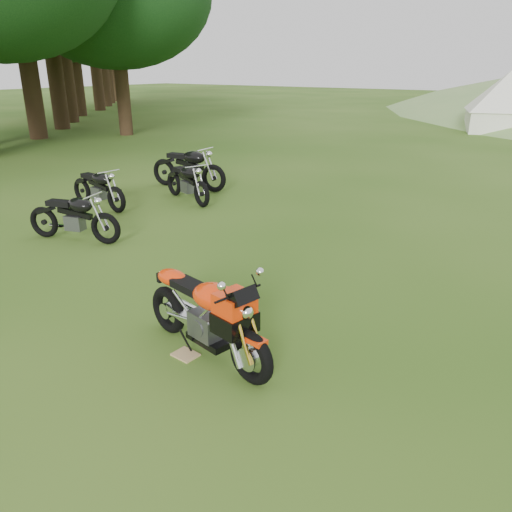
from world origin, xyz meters
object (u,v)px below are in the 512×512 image
Objects in this scene: plywood_board at (186,355)px; vintage_moto_b at (98,187)px; vintage_moto_c at (187,181)px; sport_motorcycle at (205,308)px; tent_left at (507,101)px; vintage_moto_d at (188,167)px; vintage_moto_a at (73,216)px.

plywood_board is 6.28m from vintage_moto_b.
plywood_board is 6.33m from vintage_moto_c.
sport_motorcycle reaches higher than vintage_moto_c.
tent_left reaches higher than vintage_moto_c.
vintage_moto_d is (-0.78, 0.90, 0.08)m from vintage_moto_c.
vintage_moto_a is 2.12m from vintage_moto_b.
vintage_moto_c reaches higher than vintage_moto_a.
vintage_moto_a is at bearing -115.86° from tent_left.
plywood_board is at bearing -104.90° from tent_left.
tent_left reaches higher than vintage_moto_b.
plywood_board is 0.15× the size of vintage_moto_a.
tent_left is at bearing 92.53° from plywood_board.
vintage_moto_d is (0.36, 2.36, 0.09)m from vintage_moto_b.
tent_left is at bearing 104.10° from sport_motorcycle.
vintage_moto_a reaches higher than vintage_moto_b.
tent_left is (-1.14, 21.86, 0.77)m from sport_motorcycle.
plywood_board is at bearing -126.87° from sport_motorcycle.
vintage_moto_c is (-4.39, 4.54, -0.08)m from sport_motorcycle.
sport_motorcycle is 4.41m from vintage_moto_a.
vintage_moto_c is 0.85× the size of vintage_moto_d.
vintage_moto_d reaches higher than vintage_moto_b.
sport_motorcycle reaches higher than plywood_board.
plywood_board is 0.08× the size of tent_left.
vintage_moto_a is at bearing -81.29° from vintage_moto_d.
vintage_moto_d is at bearing 86.23° from vintage_moto_a.
tent_left is (4.40, 18.79, 0.86)m from vintage_moto_b.
sport_motorcycle is 6.33m from vintage_moto_b.
sport_motorcycle reaches higher than vintage_moto_b.
tent_left is at bearing 81.09° from vintage_moto_b.
sport_motorcycle reaches higher than vintage_moto_a.
vintage_moto_a is 0.83× the size of vintage_moto_d.
plywood_board is 0.12× the size of vintage_moto_d.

